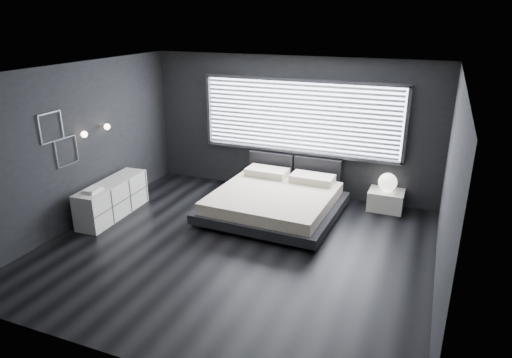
% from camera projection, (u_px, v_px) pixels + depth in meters
% --- Properties ---
extents(room, '(6.04, 6.00, 2.80)m').
position_uv_depth(room, '(235.00, 166.00, 6.88)').
color(room, black).
rests_on(room, ground).
extents(window, '(4.14, 0.09, 1.52)m').
position_uv_depth(window, '(300.00, 117.00, 9.09)').
color(window, white).
rests_on(window, ground).
extents(headboard, '(1.96, 0.16, 0.52)m').
position_uv_depth(headboard, '(294.00, 167.00, 9.42)').
color(headboard, black).
rests_on(headboard, ground).
extents(sconce_near, '(0.18, 0.11, 0.11)m').
position_uv_depth(sconce_near, '(84.00, 134.00, 7.87)').
color(sconce_near, silver).
rests_on(sconce_near, ground).
extents(sconce_far, '(0.18, 0.11, 0.11)m').
position_uv_depth(sconce_far, '(107.00, 127.00, 8.39)').
color(sconce_far, silver).
rests_on(sconce_far, ground).
extents(wall_art_upper, '(0.01, 0.48, 0.48)m').
position_uv_depth(wall_art_upper, '(51.00, 127.00, 7.29)').
color(wall_art_upper, '#47474C').
rests_on(wall_art_upper, ground).
extents(wall_art_lower, '(0.01, 0.48, 0.48)m').
position_uv_depth(wall_art_lower, '(67.00, 151.00, 7.67)').
color(wall_art_lower, '#47474C').
rests_on(wall_art_lower, ground).
extents(bed, '(2.43, 2.33, 0.61)m').
position_uv_depth(bed, '(274.00, 201.00, 8.48)').
color(bed, black).
rests_on(bed, ground).
extents(nightstand, '(0.65, 0.55, 0.38)m').
position_uv_depth(nightstand, '(386.00, 200.00, 8.76)').
color(nightstand, white).
rests_on(nightstand, ground).
extents(orb_lamp, '(0.35, 0.35, 0.35)m').
position_uv_depth(orb_lamp, '(388.00, 182.00, 8.63)').
color(orb_lamp, white).
rests_on(orb_lamp, nightstand).
extents(dresser, '(0.54, 1.67, 0.66)m').
position_uv_depth(dresser, '(113.00, 199.00, 8.44)').
color(dresser, white).
rests_on(dresser, ground).
extents(book_stack, '(0.25, 0.33, 0.06)m').
position_uv_depth(book_stack, '(92.00, 190.00, 7.88)').
color(book_stack, white).
rests_on(book_stack, dresser).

